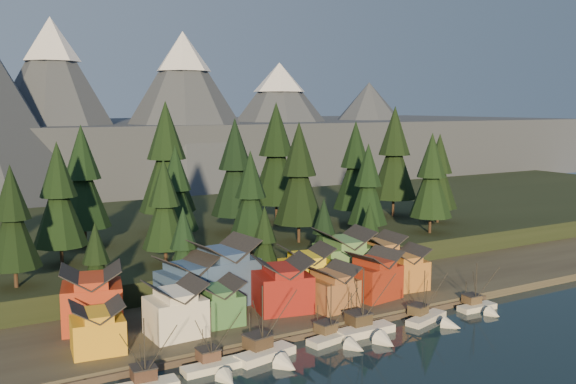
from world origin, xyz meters
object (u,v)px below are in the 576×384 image
house_front_0 (98,326)px  house_back_0 (92,296)px  house_back_1 (186,282)px  house_front_1 (175,307)px  boat_1 (216,360)px  boat_2 (270,345)px  boat_5 (432,313)px  boat_6 (481,301)px  boat_3 (338,332)px  boat_0 (148,378)px  boat_4 (370,323)px

house_front_0 → house_back_0: bearing=87.4°
house_front_0 → house_back_1: size_ratio=0.81×
house_front_1 → house_back_1: bearing=58.5°
boat_1 → boat_2: bearing=-0.5°
boat_5 → boat_6: boat_5 is taller
boat_2 → boat_3: (12.81, 0.79, -0.57)m
boat_2 → boat_3: bearing=-7.4°
boat_0 → boat_3: size_ratio=1.04×
boat_6 → house_front_0: house_front_0 is taller
boat_1 → house_back_0: size_ratio=0.91×
boat_6 → house_front_0: 67.66m
boat_0 → house_front_1: house_front_1 is taller
boat_4 → house_front_1: boat_4 is taller
boat_2 → house_front_1: boat_2 is taller
boat_1 → house_front_1: (-0.98, 13.35, 4.17)m
boat_0 → boat_2: (19.09, 1.69, 0.26)m
boat_4 → house_front_1: 31.49m
boat_5 → boat_6: (12.10, 0.17, 0.11)m
boat_5 → boat_6: bearing=-15.9°
boat_1 → boat_3: boat_3 is taller
boat_1 → house_front_0: (-13.31, 12.66, 3.52)m
boat_3 → boat_4: 6.10m
boat_0 → boat_4: size_ratio=0.89×
boat_0 → boat_6: (63.60, 2.33, -0.25)m
boat_3 → boat_4: bearing=-12.6°
boat_1 → house_back_1: 25.00m
house_front_1 → boat_6: bearing=-15.4°
boat_2 → boat_6: bearing=-10.1°
boat_1 → house_back_1: bearing=77.3°
boat_4 → boat_6: bearing=0.3°
boat_5 → house_back_1: 43.34m
boat_5 → house_back_1: size_ratio=1.01×
boat_0 → house_back_0: house_back_0 is taller
house_back_0 → boat_3: bearing=-20.5°
house_back_0 → house_back_1: size_ratio=1.11×
boat_4 → house_front_1: (-28.55, 12.77, 3.71)m
boat_4 → house_front_0: 42.73m
boat_6 → house_front_1: house_front_1 is taller
boat_3 → house_back_1: house_back_1 is taller
boat_6 → boat_2: bearing=-177.4°
boat_4 → house_back_1: 32.83m
boat_3 → house_back_0: house_back_0 is taller
boat_4 → house_back_1: (-22.58, 23.45, 4.29)m
boat_1 → house_front_0: boat_1 is taller
boat_2 → boat_5: (32.42, 0.47, -0.62)m
boat_1 → house_front_1: size_ratio=1.18×
boat_4 → house_back_1: house_back_1 is taller
boat_2 → boat_5: 32.42m
boat_1 → boat_6: size_ratio=1.05×
boat_6 → boat_1: bearing=-177.5°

